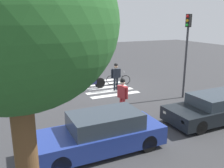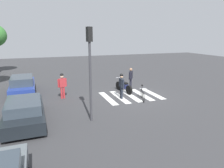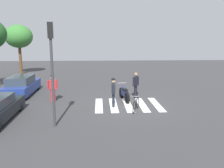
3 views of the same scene
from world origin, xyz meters
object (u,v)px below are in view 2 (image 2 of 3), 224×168
(police_motorcycle, at_px, (124,86))
(car_blue_hatchback, at_px, (23,86))
(pedestrian_bystander, at_px, (62,84))
(traffic_light_pole, at_px, (90,61))
(officer_on_foot, at_px, (131,77))
(officer_by_motorcycle, at_px, (121,84))
(car_black_suv, at_px, (25,111))
(leaning_bicycle, at_px, (142,95))

(police_motorcycle, bearing_deg, car_blue_hatchback, 73.86)
(police_motorcycle, height_order, pedestrian_bystander, pedestrian_bystander)
(traffic_light_pole, bearing_deg, pedestrian_bystander, 11.67)
(officer_on_foot, relative_size, pedestrian_bystander, 0.99)
(officer_by_motorcycle, relative_size, car_black_suv, 0.40)
(police_motorcycle, height_order, traffic_light_pole, traffic_light_pole)
(leaning_bicycle, bearing_deg, car_black_suv, 99.90)
(traffic_light_pole, bearing_deg, officer_on_foot, -42.51)
(police_motorcycle, xyz_separation_m, officer_on_foot, (0.55, -0.85, 0.56))
(police_motorcycle, bearing_deg, officer_by_motorcycle, 151.35)
(leaning_bicycle, xyz_separation_m, car_black_suv, (-1.30, 7.44, 0.23))
(leaning_bicycle, distance_m, officer_by_motorcycle, 1.62)
(police_motorcycle, xyz_separation_m, traffic_light_pole, (-4.49, 3.77, 2.68))
(car_black_suv, bearing_deg, pedestrian_bystander, -33.46)
(leaning_bicycle, bearing_deg, car_blue_hatchback, 60.70)
(car_black_suv, distance_m, traffic_light_pole, 4.23)
(officer_by_motorcycle, height_order, car_black_suv, officer_by_motorcycle)
(car_blue_hatchback, bearing_deg, officer_by_motorcycle, -118.93)
(police_motorcycle, bearing_deg, traffic_light_pole, 139.99)
(leaning_bicycle, height_order, car_blue_hatchback, car_blue_hatchback)
(police_motorcycle, distance_m, car_black_suv, 7.85)
(officer_on_foot, distance_m, traffic_light_pole, 7.15)
(traffic_light_pole, bearing_deg, officer_by_motorcycle, -44.59)
(car_blue_hatchback, bearing_deg, car_black_suv, -176.13)
(leaning_bicycle, height_order, traffic_light_pole, traffic_light_pole)
(traffic_light_pole, bearing_deg, car_blue_hatchback, 28.66)
(officer_on_foot, relative_size, traffic_light_pole, 0.38)
(officer_on_foot, bearing_deg, leaning_bicycle, 171.75)
(car_blue_hatchback, bearing_deg, leaning_bicycle, -119.30)
(car_black_suv, height_order, car_blue_hatchback, car_blue_hatchback)
(police_motorcycle, height_order, leaning_bicycle, police_motorcycle)
(police_motorcycle, bearing_deg, pedestrian_bystander, 90.56)
(pedestrian_bystander, bearing_deg, traffic_light_pole, -168.33)
(car_blue_hatchback, xyz_separation_m, traffic_light_pole, (-6.63, -3.62, 2.50))
(officer_by_motorcycle, xyz_separation_m, pedestrian_bystander, (1.45, 3.87, 0.00))
(leaning_bicycle, relative_size, officer_by_motorcycle, 0.89)
(officer_on_foot, distance_m, car_black_suv, 8.87)
(police_motorcycle, relative_size, leaning_bicycle, 1.40)
(police_motorcycle, height_order, car_black_suv, car_black_suv)
(officer_on_foot, relative_size, car_black_suv, 0.39)
(pedestrian_bystander, relative_size, traffic_light_pole, 0.38)
(officer_on_foot, bearing_deg, car_black_suv, 117.59)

